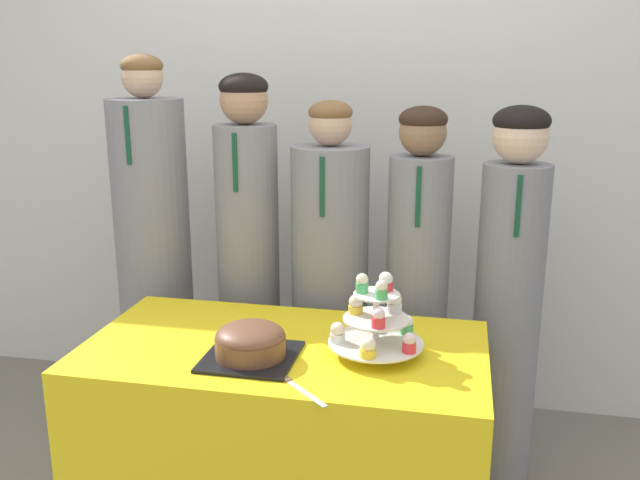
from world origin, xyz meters
The scene contains 10 objects.
wall_back centered at (0.00, 1.53, 1.35)m, with size 9.00×0.06×2.70m.
table centered at (0.00, 0.34, 0.37)m, with size 1.28×0.68×0.74m.
round_cake centered at (-0.07, 0.23, 0.79)m, with size 0.28×0.28×0.11m.
cake_knife centered at (0.08, 0.09, 0.74)m, with size 0.20×0.19×0.01m.
cupcake_stand centered at (0.29, 0.34, 0.85)m, with size 0.29×0.29×0.26m.
student_0 centered at (-0.72, 0.93, 0.78)m, with size 0.31×0.31×1.65m.
student_1 centered at (-0.30, 0.93, 0.77)m, with size 0.25×0.26×1.58m.
student_2 centered at (0.03, 0.93, 0.69)m, with size 0.30×0.31×1.48m.
student_3 centered at (0.38, 0.93, 0.72)m, with size 0.24×0.25×1.46m.
student_4 centered at (0.73, 0.93, 0.73)m, with size 0.25×0.26×1.47m.
Camera 1 is at (0.52, -1.60, 1.62)m, focal length 38.00 mm.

